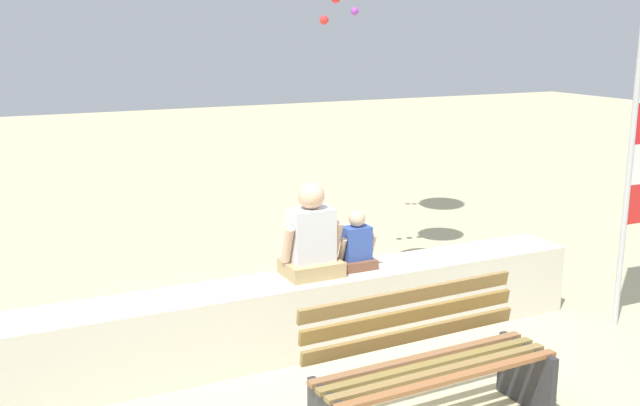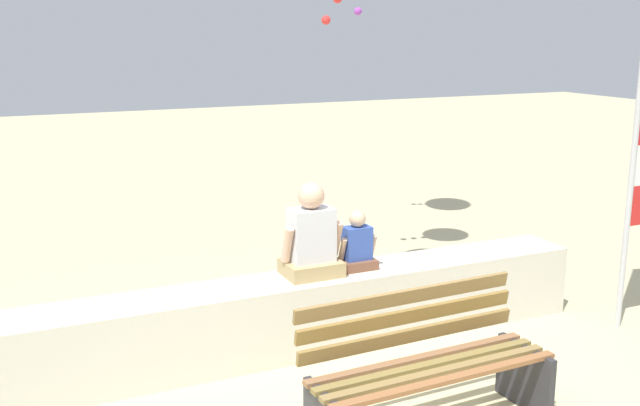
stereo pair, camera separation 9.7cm
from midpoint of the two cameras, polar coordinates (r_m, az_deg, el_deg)
The scene contains 4 objects.
seawall_ledge at distance 6.11m, azimuth -0.80°, elevation -8.44°, with size 5.01×0.51×0.61m, color beige.
park_bench at distance 5.00m, azimuth 8.63°, elevation -12.34°, with size 1.67×0.66×0.88m.
person_adult at distance 5.98m, azimuth -0.20°, elevation -2.80°, with size 0.50×0.37×0.77m.
person_child at distance 6.19m, azimuth 3.29°, elevation -3.29°, with size 0.32×0.24×0.50m.
Camera 2 is at (-2.26, -4.12, 2.56)m, focal length 41.92 mm.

